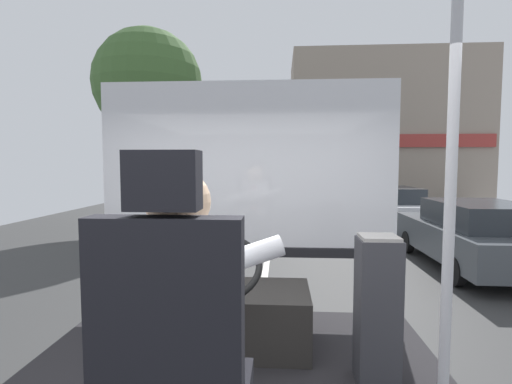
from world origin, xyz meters
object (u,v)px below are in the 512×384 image
at_px(fare_box, 377,310).
at_px(parked_car_charcoal, 477,234).
at_px(parked_car_white, 387,206).
at_px(bus_driver, 183,309).
at_px(steering_console, 229,315).
at_px(driver_seat, 176,374).
at_px(handrail_pole, 450,194).

height_order(fare_box, parked_car_charcoal, fare_box).
bearing_deg(parked_car_charcoal, parked_car_white, 94.40).
xyz_separation_m(bus_driver, parked_car_white, (3.79, 11.10, -0.83)).
height_order(bus_driver, steering_console, bus_driver).
relative_size(driver_seat, parked_car_white, 0.33).
xyz_separation_m(parked_car_charcoal, parked_car_white, (-0.38, 4.90, -0.00)).
bearing_deg(fare_box, steering_console, 158.73).
bearing_deg(fare_box, bus_driver, -137.69).
height_order(driver_seat, fare_box, driver_seat).
bearing_deg(driver_seat, handrail_pole, 19.19).
relative_size(fare_box, parked_car_white, 0.22).
relative_size(driver_seat, bus_driver, 1.61).
relative_size(handrail_pole, parked_car_charcoal, 0.58).
bearing_deg(handrail_pole, driver_seat, -160.81).
xyz_separation_m(handrail_pole, parked_car_charcoal, (3.12, 5.95, -1.23)).
relative_size(bus_driver, steering_console, 0.73).
bearing_deg(driver_seat, bus_driver, 90.00).
height_order(bus_driver, handrail_pole, handrail_pole).
xyz_separation_m(handrail_pole, fare_box, (-0.13, 0.57, -0.71)).
xyz_separation_m(driver_seat, parked_car_charcoal, (4.16, 6.31, -0.65)).
distance_m(steering_console, handrail_pole, 1.66).
distance_m(fare_box, parked_car_white, 10.69).
relative_size(driver_seat, steering_console, 1.18).
distance_m(bus_driver, fare_box, 1.26).
distance_m(bus_driver, handrail_pole, 1.14).
height_order(steering_console, parked_car_white, steering_console).
bearing_deg(steering_console, parked_car_white, 69.12).
height_order(steering_console, handrail_pole, handrail_pole).
distance_m(parked_car_charcoal, parked_car_white, 4.92).
relative_size(bus_driver, fare_box, 0.94).
xyz_separation_m(driver_seat, steering_console, (-0.00, 1.28, -0.32)).
bearing_deg(steering_console, bus_driver, -90.00).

